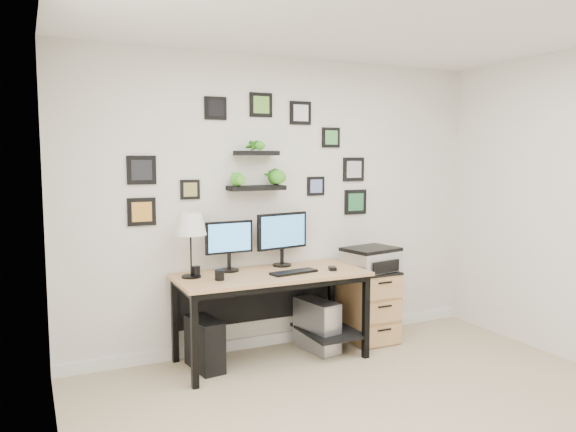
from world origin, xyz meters
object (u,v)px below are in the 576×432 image
file_cabinet (368,305)px  pc_tower_grey (317,325)px  desk (273,286)px  mug (220,275)px  pc_tower_black (205,344)px  monitor_right (282,235)px  table_lamp (190,226)px  monitor_left (229,242)px  printer (371,259)px

file_cabinet → pc_tower_grey: bearing=-174.8°
desk → mug: size_ratio=19.04×
pc_tower_black → pc_tower_grey: size_ratio=0.86×
desk → file_cabinet: bearing=3.3°
monitor_right → table_lamp: table_lamp is taller
mug → pc_tower_black: 0.61m
mug → file_cabinet: mug is taller
monitor_left → monitor_right: (0.50, 0.02, 0.03)m
file_cabinet → printer: size_ratio=1.25×
desk → mug: bearing=-167.2°
pc_tower_grey → monitor_right: bearing=143.3°
printer → pc_tower_black: bearing=-179.8°
desk → printer: 1.00m
monitor_right → printer: monitor_right is taller
pc_tower_black → printer: (1.60, 0.01, 0.57)m
file_cabinet → pc_tower_black: bearing=-178.2°
pc_tower_black → file_cabinet: size_ratio=0.62×
mug → file_cabinet: (1.51, 0.17, -0.46)m
desk → monitor_left: bearing=152.1°
desk → monitor_left: size_ratio=3.72×
monitor_left → pc_tower_black: size_ratio=1.04×
monitor_right → printer: bearing=-12.3°
table_lamp → monitor_left: bearing=14.6°
monitor_left → mug: (-0.18, -0.29, -0.21)m
pc_tower_black → monitor_left: bearing=23.2°
file_cabinet → printer: 0.45m
desk → monitor_left: 0.53m
monitor_right → pc_tower_grey: (0.25, -0.19, -0.81)m
desk → mug: (-0.51, -0.12, 0.17)m
table_lamp → file_cabinet: bearing=-0.8°
desk → monitor_left: monitor_left is taller
monitor_left → pc_tower_grey: monitor_left is taller
monitor_right → pc_tower_grey: monitor_right is taller
table_lamp → printer: bearing=-2.3°
desk → table_lamp: table_lamp is taller
mug → pc_tower_black: bearing=126.5°
table_lamp → desk: bearing=-6.8°
monitor_left → pc_tower_black: (-0.28, -0.17, -0.79)m
monitor_right → table_lamp: (-0.86, -0.11, 0.14)m
file_cabinet → monitor_right: bearing=170.6°
table_lamp → mug: bearing=-49.0°
monitor_left → file_cabinet: (1.33, -0.12, -0.67)m
mug → printer: size_ratio=0.16×
monitor_left → pc_tower_black: 0.86m
pc_tower_black → printer: printer is taller
desk → monitor_right: size_ratio=3.14×
file_cabinet → mug: bearing=-173.4°
mug → file_cabinet: bearing=6.6°
monitor_left → pc_tower_black: monitor_left is taller
printer → monitor_right: bearing=167.7°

